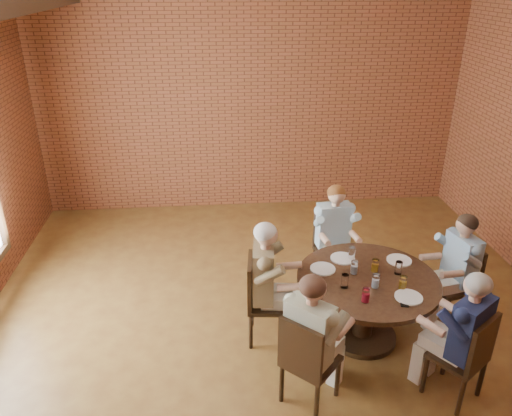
{
  "coord_description": "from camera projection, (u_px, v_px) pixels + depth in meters",
  "views": [
    {
      "loc": [
        -0.62,
        -4.08,
        3.5
      ],
      "look_at": [
        -0.15,
        1.0,
        1.09
      ],
      "focal_mm": 35.0,
      "sensor_mm": 36.0,
      "label": 1
    }
  ],
  "objects": [
    {
      "name": "plate_b",
      "position": [
        343.0,
        258.0,
        5.3
      ],
      "size": [
        0.26,
        0.26,
        0.01
      ],
      "primitive_type": "cylinder",
      "color": "white",
      "rests_on": "dining_table"
    },
    {
      "name": "diner_d",
      "position": [
        312.0,
        340.0,
        4.26
      ],
      "size": [
        0.82,
        0.83,
        1.32
      ],
      "primitive_type": null,
      "rotation": [
        0.0,
        0.0,
        2.4
      ],
      "color": "#BEA595",
      "rests_on": "floor"
    },
    {
      "name": "diner_b",
      "position": [
        334.0,
        237.0,
        5.95
      ],
      "size": [
        0.56,
        0.66,
        1.3
      ],
      "primitive_type": null,
      "rotation": [
        0.0,
        0.0,
        0.09
      ],
      "color": "#9DBAC9",
      "rests_on": "floor"
    },
    {
      "name": "plate_c",
      "position": [
        323.0,
        269.0,
        5.11
      ],
      "size": [
        0.26,
        0.26,
        0.01
      ],
      "primitive_type": "cylinder",
      "color": "white",
      "rests_on": "dining_table"
    },
    {
      "name": "glass_e",
      "position": [
        345.0,
        281.0,
        4.8
      ],
      "size": [
        0.07,
        0.07,
        0.14
      ],
      "primitive_type": "cylinder",
      "color": "white",
      "rests_on": "dining_table"
    },
    {
      "name": "glass_h",
      "position": [
        403.0,
        283.0,
        4.77
      ],
      "size": [
        0.07,
        0.07,
        0.14
      ],
      "primitive_type": "cylinder",
      "color": "white",
      "rests_on": "dining_table"
    },
    {
      "name": "glass_g",
      "position": [
        376.0,
        281.0,
        4.8
      ],
      "size": [
        0.07,
        0.07,
        0.14
      ],
      "primitive_type": "cylinder",
      "color": "white",
      "rests_on": "dining_table"
    },
    {
      "name": "smartphone",
      "position": [
        404.0,
        302.0,
        4.6
      ],
      "size": [
        0.1,
        0.16,
        0.01
      ],
      "primitive_type": "cube",
      "rotation": [
        0.0,
        0.0,
        -0.24
      ],
      "color": "black",
      "rests_on": "dining_table"
    },
    {
      "name": "diner_a",
      "position": [
        455.0,
        270.0,
        5.31
      ],
      "size": [
        0.7,
        0.62,
        1.28
      ],
      "primitive_type": null,
      "rotation": [
        0.0,
        0.0,
        -1.36
      ],
      "color": "teal",
      "rests_on": "floor"
    },
    {
      "name": "wall_back",
      "position": [
        251.0,
        103.0,
        7.65
      ],
      "size": [
        7.0,
        0.0,
        7.0
      ],
      "primitive_type": "plane",
      "rotation": [
        1.57,
        0.0,
        0.0
      ],
      "color": "brown",
      "rests_on": "ground"
    },
    {
      "name": "diner_e",
      "position": [
        462.0,
        337.0,
        4.31
      ],
      "size": [
        0.78,
        0.81,
        1.3
      ],
      "primitive_type": null,
      "rotation": [
        0.0,
        0.0,
        3.76
      ],
      "color": "#161E40",
      "rests_on": "floor"
    },
    {
      "name": "floor",
      "position": [
        279.0,
        342.0,
        5.22
      ],
      "size": [
        7.0,
        7.0,
        0.0
      ],
      "primitive_type": "plane",
      "color": "brown",
      "rests_on": "ground"
    },
    {
      "name": "diner_c",
      "position": [
        269.0,
        283.0,
        5.03
      ],
      "size": [
        0.71,
        0.6,
        1.34
      ],
      "primitive_type": null,
      "rotation": [
        0.0,
        0.0,
        1.46
      ],
      "color": "brown",
      "rests_on": "floor"
    },
    {
      "name": "chair_d",
      "position": [
        306.0,
        360.0,
        4.27
      ],
      "size": [
        0.6,
        0.6,
        0.93
      ],
      "rotation": [
        0.0,
        0.0,
        2.4
      ],
      "color": "black",
      "rests_on": "floor"
    },
    {
      "name": "glass_d",
      "position": [
        354.0,
        267.0,
        5.02
      ],
      "size": [
        0.07,
        0.07,
        0.14
      ],
      "primitive_type": "cylinder",
      "color": "white",
      "rests_on": "dining_table"
    },
    {
      "name": "chair_e",
      "position": [
        467.0,
        355.0,
        4.32
      ],
      "size": [
        0.58,
        0.58,
        0.92
      ],
      "rotation": [
        0.0,
        0.0,
        3.76
      ],
      "color": "black",
      "rests_on": "floor"
    },
    {
      "name": "glass_c",
      "position": [
        352.0,
        253.0,
        5.27
      ],
      "size": [
        0.07,
        0.07,
        0.14
      ],
      "primitive_type": "cylinder",
      "color": "white",
      "rests_on": "dining_table"
    },
    {
      "name": "glass_b",
      "position": [
        375.0,
        265.0,
        5.05
      ],
      "size": [
        0.07,
        0.07,
        0.14
      ],
      "primitive_type": "cylinder",
      "color": "white",
      "rests_on": "dining_table"
    },
    {
      "name": "glass_a",
      "position": [
        399.0,
        268.0,
        5.01
      ],
      "size": [
        0.07,
        0.07,
        0.14
      ],
      "primitive_type": "cylinder",
      "color": "white",
      "rests_on": "dining_table"
    },
    {
      "name": "chair_b",
      "position": [
        331.0,
        245.0,
        6.08
      ],
      "size": [
        0.44,
        0.44,
        0.92
      ],
      "rotation": [
        0.0,
        0.0,
        0.09
      ],
      "color": "black",
      "rests_on": "floor"
    },
    {
      "name": "chair_c",
      "position": [
        261.0,
        296.0,
        5.1
      ],
      "size": [
        0.48,
        0.48,
        0.94
      ],
      "rotation": [
        0.0,
        0.0,
        1.46
      ],
      "color": "black",
      "rests_on": "floor"
    },
    {
      "name": "dining_table",
      "position": [
        366.0,
        296.0,
        5.07
      ],
      "size": [
        1.42,
        1.42,
        0.75
      ],
      "color": "black",
      "rests_on": "floor"
    },
    {
      "name": "glass_f",
      "position": [
        366.0,
        295.0,
        4.59
      ],
      "size": [
        0.07,
        0.07,
        0.14
      ],
      "primitive_type": "cylinder",
      "color": "white",
      "rests_on": "dining_table"
    },
    {
      "name": "plate_d",
      "position": [
        409.0,
        297.0,
        4.66
      ],
      "size": [
        0.26,
        0.26,
        0.01
      ],
      "primitive_type": "cylinder",
      "color": "white",
      "rests_on": "dining_table"
    },
    {
      "name": "chair_a",
      "position": [
        459.0,
        280.0,
        5.39
      ],
      "size": [
        0.48,
        0.48,
        0.91
      ],
      "rotation": [
        0.0,
        0.0,
        -1.36
      ],
      "color": "black",
      "rests_on": "floor"
    },
    {
      "name": "plate_a",
      "position": [
        399.0,
        260.0,
        5.26
      ],
      "size": [
        0.26,
        0.26,
        0.01
      ],
      "primitive_type": "cylinder",
      "color": "white",
      "rests_on": "dining_table"
    }
  ]
}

